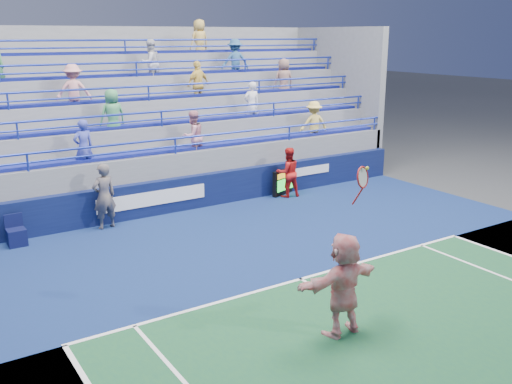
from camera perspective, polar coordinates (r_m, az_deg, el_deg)
ground at (r=13.53m, az=4.51°, el=-8.75°), size 120.00×120.00×0.00m
sponsor_wall at (r=18.62m, az=-7.62°, el=-0.22°), size 18.00×0.32×1.10m
bleacher_stand at (r=21.78m, az=-12.00°, el=4.57°), size 18.00×5.60×6.13m
serve_speed_board at (r=20.43m, az=2.91°, el=1.06°), size 1.30×0.60×0.92m
judge_chair at (r=16.78m, az=-22.83°, el=-4.08°), size 0.48×0.48×0.85m
tennis_player at (r=10.95m, az=8.75°, el=-9.10°), size 1.90×0.65×3.25m
line_judge at (r=17.20m, az=-14.95°, el=-0.42°), size 0.78×0.58×1.97m
ball_girl at (r=19.99m, az=3.21°, el=1.97°), size 0.97×0.83×1.77m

